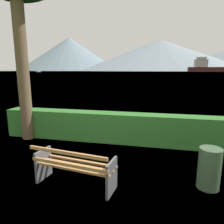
{
  "coord_description": "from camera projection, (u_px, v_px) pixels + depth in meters",
  "views": [
    {
      "loc": [
        1.61,
        -3.66,
        2.37
      ],
      "look_at": [
        0.0,
        3.38,
        0.88
      ],
      "focal_mm": 32.9,
      "sensor_mm": 36.0,
      "label": 1
    }
  ],
  "objects": [
    {
      "name": "ground_plane",
      "position": [
        76.0,
        185.0,
        4.32
      ],
      "size": [
        1400.0,
        1400.0,
        0.0
      ],
      "primitive_type": "plane",
      "color": "#4C6B33"
    },
    {
      "name": "water_surface",
      "position": [
        158.0,
        72.0,
        298.22
      ],
      "size": [
        620.0,
        620.0,
        0.0
      ],
      "primitive_type": "plane",
      "color": "#7A99A8",
      "rests_on": "ground_plane"
    },
    {
      "name": "park_bench",
      "position": [
        74.0,
        167.0,
        4.18
      ],
      "size": [
        1.75,
        0.79,
        0.87
      ],
      "color": "#A0703F",
      "rests_on": "ground_plane"
    },
    {
      "name": "hedge_row",
      "position": [
        108.0,
        127.0,
        6.9
      ],
      "size": [
        7.32,
        0.61,
        0.98
      ],
      "primitive_type": "cube",
      "color": "#2D6B28",
      "rests_on": "ground_plane"
    },
    {
      "name": "trash_bin",
      "position": [
        209.0,
        168.0,
        4.13
      ],
      "size": [
        0.44,
        0.44,
        0.85
      ],
      "primitive_type": "cylinder",
      "color": "#385138",
      "rests_on": "ground_plane"
    },
    {
      "name": "cargo_ship_large",
      "position": [
        217.0,
        68.0,
        254.52
      ],
      "size": [
        81.62,
        15.57,
        18.02
      ],
      "color": "#471E19",
      "rests_on": "water_surface"
    },
    {
      "name": "sailboat_mid",
      "position": [
        38.0,
        71.0,
        230.29
      ],
      "size": [
        3.76,
        7.6,
        2.1
      ],
      "color": "#335693",
      "rests_on": "water_surface"
    },
    {
      "name": "distant_hills",
      "position": [
        175.0,
        55.0,
        527.35
      ],
      "size": [
        810.01,
        446.75,
        89.03
      ],
      "color": "slate",
      "rests_on": "ground_plane"
    }
  ]
}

